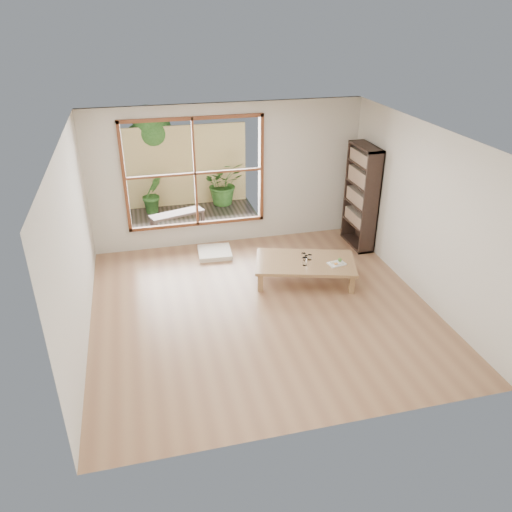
{
  "coord_description": "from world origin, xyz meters",
  "views": [
    {
      "loc": [
        -1.61,
        -6.19,
        4.12
      ],
      "look_at": [
        0.08,
        0.62,
        0.55
      ],
      "focal_mm": 35.0,
      "sensor_mm": 36.0,
      "label": 1
    }
  ],
  "objects": [
    {
      "name": "glass_tall",
      "position": [
        0.85,
        0.5,
        0.42
      ],
      "size": [
        0.07,
        0.07,
        0.14
      ],
      "primitive_type": "cylinder",
      "color": "silver",
      "rests_on": "low_table"
    },
    {
      "name": "glass_small",
      "position": [
        0.92,
        0.73,
        0.4
      ],
      "size": [
        0.07,
        0.07,
        0.09
      ],
      "primitive_type": "cylinder",
      "color": "silver",
      "rests_on": "low_table"
    },
    {
      "name": "glass_short",
      "position": [
        0.94,
        0.66,
        0.39
      ],
      "size": [
        0.06,
        0.06,
        0.08
      ],
      "primitive_type": "cylinder",
      "color": "silver",
      "rests_on": "low_table"
    },
    {
      "name": "food_tray",
      "position": [
        1.38,
        0.41,
        0.37
      ],
      "size": [
        0.3,
        0.24,
        0.08
      ],
      "rotation": [
        0.0,
        0.0,
        0.19
      ],
      "color": "white",
      "rests_on": "low_table"
    },
    {
      "name": "bookshelf",
      "position": [
        2.33,
        1.7,
        0.95
      ],
      "size": [
        0.3,
        0.86,
        1.9
      ],
      "primitive_type": "cube",
      "color": "#30201A",
      "rests_on": "ground"
    },
    {
      "name": "bamboo_fence",
      "position": [
        -0.6,
        4.56,
        0.9
      ],
      "size": [
        2.8,
        0.06,
        1.8
      ],
      "primitive_type": "cube",
      "color": "tan",
      "rests_on": "ground"
    },
    {
      "name": "deck",
      "position": [
        -0.6,
        3.56,
        0.0
      ],
      "size": [
        2.8,
        2.0,
        0.05
      ],
      "primitive_type": "cube",
      "color": "#3A312A",
      "rests_on": "ground"
    },
    {
      "name": "low_table",
      "position": [
        0.91,
        0.62,
        0.31
      ],
      "size": [
        1.8,
        1.32,
        0.35
      ],
      "rotation": [
        0.0,
        0.0,
        -0.28
      ],
      "color": "#9A6E4A",
      "rests_on": "ground"
    },
    {
      "name": "glass_mid",
      "position": [
        1.0,
        0.66,
        0.4
      ],
      "size": [
        0.06,
        0.06,
        0.09
      ],
      "primitive_type": "cylinder",
      "color": "silver",
      "rests_on": "low_table"
    },
    {
      "name": "garden_bench",
      "position": [
        -0.92,
        3.2,
        0.31
      ],
      "size": [
        1.13,
        0.64,
        0.34
      ],
      "rotation": [
        0.0,
        0.0,
        0.31
      ],
      "color": "#30201A",
      "rests_on": "deck"
    },
    {
      "name": "garden_tree",
      "position": [
        -1.28,
        4.86,
        1.63
      ],
      "size": [
        1.04,
        0.85,
        2.22
      ],
      "color": "#4C3D2D",
      "rests_on": "ground"
    },
    {
      "name": "shrub_right",
      "position": [
        0.26,
        4.37,
        0.52
      ],
      "size": [
        1.0,
        0.9,
        0.98
      ],
      "primitive_type": "imported",
      "rotation": [
        0.0,
        0.0,
        0.16
      ],
      "color": "#396926",
      "rests_on": "deck"
    },
    {
      "name": "shrub_left",
      "position": [
        -1.32,
        4.21,
        0.45
      ],
      "size": [
        0.58,
        0.54,
        0.85
      ],
      "primitive_type": "imported",
      "rotation": [
        0.0,
        0.0,
        0.43
      ],
      "color": "#396926",
      "rests_on": "deck"
    },
    {
      "name": "ground",
      "position": [
        0.0,
        0.0,
        0.0
      ],
      "size": [
        5.0,
        5.0,
        0.0
      ],
      "primitive_type": "plane",
      "color": "#9F754F",
      "rests_on": "ground"
    },
    {
      "name": "floor_cushion",
      "position": [
        -0.38,
        1.9,
        0.04
      ],
      "size": [
        0.63,
        0.63,
        0.09
      ],
      "primitive_type": "cube",
      "rotation": [
        0.0,
        0.0,
        -0.08
      ],
      "color": "white",
      "rests_on": "ground"
    }
  ]
}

